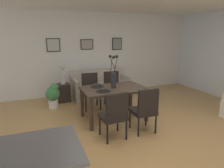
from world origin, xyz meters
TOP-DOWN VIEW (x-y plane):
  - ground_plane at (0.00, 0.00)m, footprint 9.00×9.00m
  - back_wall_panel at (0.00, 3.25)m, footprint 9.00×0.10m
  - dining_table at (-0.08, 0.93)m, footprint 1.40×0.93m
  - dining_chair_near_left at (-0.42, 0.03)m, footprint 0.46×0.46m
  - dining_chair_near_right at (-0.36, 1.83)m, footprint 0.47×0.47m
  - dining_chair_far_left at (0.24, 0.06)m, footprint 0.45×0.45m
  - dining_chair_far_right at (0.26, 1.82)m, footprint 0.44×0.44m
  - centerpiece_vase at (-0.08, 0.93)m, footprint 0.21×0.23m
  - placemat_near_left at (-0.40, 0.72)m, footprint 0.32×0.32m
  - bowl_near_left at (-0.40, 0.72)m, footprint 0.17×0.17m
  - placemat_near_right at (-0.40, 1.14)m, footprint 0.32×0.32m
  - bowl_near_right at (-0.40, 1.14)m, footprint 0.17×0.17m
  - sofa at (0.20, 2.70)m, footprint 1.73×0.84m
  - side_table at (-0.96, 2.62)m, footprint 0.36×0.36m
  - table_lamp at (-0.96, 2.62)m, footprint 0.22×0.22m
  - framed_picture_left at (-1.11, 3.18)m, footprint 0.39×0.03m
  - framed_picture_center at (-0.08, 3.18)m, footprint 0.40×0.03m
  - framed_picture_right at (0.95, 3.18)m, footprint 0.34×0.03m
  - potted_plant at (-1.30, 2.16)m, footprint 0.36×0.36m

SIDE VIEW (x-z plane):
  - ground_plane at x=0.00m, z-range 0.00..0.00m
  - side_table at x=-0.96m, z-range 0.00..0.52m
  - sofa at x=0.20m, z-range -0.12..0.68m
  - potted_plant at x=-1.30m, z-range 0.04..0.71m
  - dining_chair_near_left at x=-0.42m, z-range 0.05..0.97m
  - dining_chair_near_right at x=-0.36m, z-range 0.05..0.97m
  - dining_chair_far_left at x=0.24m, z-range 0.05..0.97m
  - dining_chair_far_right at x=0.26m, z-range 0.05..0.97m
  - dining_table at x=-0.08m, z-range 0.28..1.02m
  - placemat_near_left at x=-0.40m, z-range 0.74..0.75m
  - placemat_near_right at x=-0.40m, z-range 0.74..0.75m
  - bowl_near_left at x=-0.40m, z-range 0.75..0.81m
  - bowl_near_right at x=-0.40m, z-range 0.75..0.81m
  - table_lamp at x=-0.96m, z-range 0.64..1.15m
  - centerpiece_vase at x=-0.08m, z-range 0.66..1.39m
  - back_wall_panel at x=0.00m, z-range 0.00..2.60m
  - framed_picture_left at x=-1.11m, z-range 1.40..1.79m
  - framed_picture_center at x=-0.08m, z-range 1.44..1.76m
  - framed_picture_right at x=0.95m, z-range 1.40..1.79m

